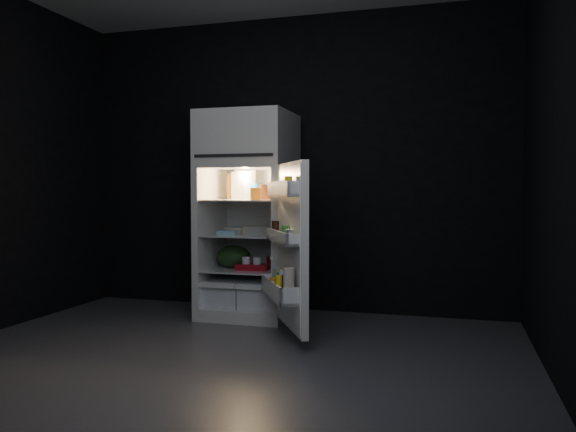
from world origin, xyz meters
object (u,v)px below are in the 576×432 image
(egg_carton, at_px, (259,230))
(yogurt_tray, at_px, (253,267))
(milk_jug, at_px, (243,186))
(fridge_door, at_px, (288,248))
(refrigerator, at_px, (249,208))

(egg_carton, bearing_deg, yogurt_tray, -136.10)
(yogurt_tray, bearing_deg, milk_jug, 129.23)
(egg_carton, distance_m, yogurt_tray, 0.32)
(yogurt_tray, bearing_deg, fridge_door, -52.76)
(milk_jug, height_order, egg_carton, milk_jug)
(refrigerator, distance_m, fridge_door, 0.95)
(milk_jug, distance_m, egg_carton, 0.43)
(fridge_door, relative_size, yogurt_tray, 4.42)
(egg_carton, relative_size, yogurt_tray, 1.08)
(egg_carton, bearing_deg, fridge_door, -79.44)
(refrigerator, relative_size, yogurt_tray, 6.45)
(refrigerator, distance_m, milk_jug, 0.20)
(fridge_door, relative_size, egg_carton, 4.09)
(refrigerator, bearing_deg, egg_carton, -27.15)
(refrigerator, bearing_deg, fridge_door, -51.42)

